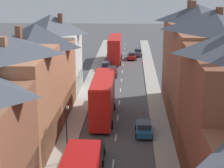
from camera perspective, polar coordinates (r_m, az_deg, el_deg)
pavement_left at (r=54.82m, az=-4.15°, el=-2.01°), size 2.20×104.00×0.14m
pavement_right at (r=54.54m, az=6.55°, el=-2.17°), size 2.20×104.00×0.14m
centre_line_dashes at (r=52.56m, az=1.12°, el=-2.83°), size 0.14×97.80×0.01m
terrace_row_left at (r=35.32m, az=-16.63°, el=-3.62°), size 8.00×55.64×11.95m
double_decker_bus_lead at (r=77.26m, az=0.41°, el=5.40°), size 2.74×10.80×5.30m
double_decker_bus_mid_street at (r=45.64m, az=-1.40°, el=-2.05°), size 2.74×10.80×5.30m
car_near_blue at (r=66.47m, az=-0.02°, el=1.94°), size 1.90×4.42×1.70m
car_near_silver at (r=41.93m, az=4.90°, el=-6.71°), size 1.90×3.91×1.59m
car_parked_right_a at (r=80.49m, az=3.07°, el=4.34°), size 1.90×3.96×1.58m
car_mid_black at (r=70.62m, az=-0.90°, el=2.76°), size 1.90×4.41×1.67m
car_parked_left_b at (r=84.29m, az=3.96°, el=4.88°), size 1.90×4.30×1.69m
car_mid_white at (r=36.21m, az=-2.68°, el=-10.37°), size 1.90×4.04×1.71m
street_lamp at (r=34.90m, az=-6.88°, el=-7.21°), size 0.20×1.12×5.50m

